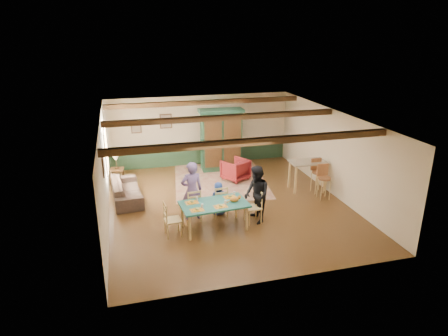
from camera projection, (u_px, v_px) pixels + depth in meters
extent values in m
plane|color=#462A13|center=(227.00, 204.00, 12.19)|extent=(8.00, 8.00, 0.00)
cube|color=beige|center=(200.00, 131.00, 15.39)|extent=(7.00, 0.02, 2.70)
cube|color=beige|center=(104.00, 173.00, 10.89)|extent=(0.02, 8.00, 2.70)
cube|color=beige|center=(334.00, 153.00, 12.59)|extent=(0.02, 8.00, 2.70)
cube|color=silver|center=(228.00, 117.00, 11.29)|extent=(7.00, 8.00, 0.02)
cube|color=#1E3722|center=(201.00, 153.00, 15.67)|extent=(6.95, 0.03, 0.90)
cube|color=#33200E|center=(254.00, 142.00, 9.23)|extent=(6.95, 0.16, 0.16)
cube|color=#33200E|center=(224.00, 118.00, 11.69)|extent=(6.95, 0.16, 0.16)
cube|color=#33200E|center=(205.00, 102.00, 14.06)|extent=(6.95, 0.16, 0.16)
imported|color=slate|center=(192.00, 191.00, 11.02)|extent=(0.64, 0.45, 1.68)
imported|color=black|center=(257.00, 195.00, 10.85)|extent=(0.67, 0.83, 1.61)
imported|color=#244191|center=(219.00, 199.00, 11.39)|extent=(0.50, 0.35, 0.98)
cube|color=#C0AF8B|center=(220.00, 180.00, 14.07)|extent=(3.60, 4.10, 0.01)
cube|color=#13301F|center=(221.00, 140.00, 14.83)|extent=(1.66, 0.71, 2.31)
imported|color=#541016|center=(235.00, 170.00, 14.06)|extent=(1.10, 1.11, 0.74)
imported|color=#3B2C25|center=(127.00, 190.00, 12.45)|extent=(0.95, 2.15, 0.62)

